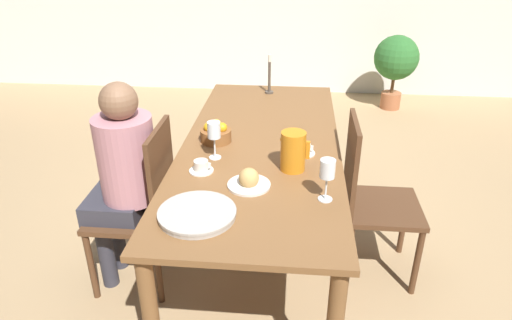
{
  "coord_description": "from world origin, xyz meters",
  "views": [
    {
      "loc": [
        0.18,
        -2.31,
        1.85
      ],
      "look_at": [
        0.0,
        -0.31,
        0.82
      ],
      "focal_mm": 32.0,
      "sensor_mm": 36.0,
      "label": 1
    }
  ],
  "objects_px": {
    "wine_glass_water": "(214,132)",
    "serving_tray": "(197,214)",
    "wine_glass_juice": "(327,171)",
    "red_pitcher": "(293,151)",
    "fruit_bowl": "(216,133)",
    "chair_opposite": "(370,197)",
    "candlestick_tall": "(269,79)",
    "potted_plant": "(396,61)",
    "bread_plate": "(249,180)",
    "chair_person_side": "(143,205)",
    "teacup_near_person": "(201,167)",
    "person_seated": "(122,170)",
    "teacup_across": "(304,149)"
  },
  "relations": [
    {
      "from": "wine_glass_water",
      "to": "serving_tray",
      "type": "distance_m",
      "value": 0.57
    },
    {
      "from": "wine_glass_juice",
      "to": "red_pitcher",
      "type": "bearing_deg",
      "value": 118.99
    },
    {
      "from": "wine_glass_juice",
      "to": "wine_glass_water",
      "type": "bearing_deg",
      "value": 146.96
    },
    {
      "from": "wine_glass_juice",
      "to": "fruit_bowl",
      "type": "bearing_deg",
      "value": 135.76
    },
    {
      "from": "chair_opposite",
      "to": "wine_glass_water",
      "type": "distance_m",
      "value": 0.95
    },
    {
      "from": "wine_glass_water",
      "to": "wine_glass_juice",
      "type": "relative_size",
      "value": 1.02
    },
    {
      "from": "candlestick_tall",
      "to": "potted_plant",
      "type": "distance_m",
      "value": 2.29
    },
    {
      "from": "red_pitcher",
      "to": "bread_plate",
      "type": "bearing_deg",
      "value": -136.97
    },
    {
      "from": "bread_plate",
      "to": "red_pitcher",
      "type": "bearing_deg",
      "value": 43.03
    },
    {
      "from": "chair_person_side",
      "to": "teacup_near_person",
      "type": "bearing_deg",
      "value": -102.05
    },
    {
      "from": "teacup_near_person",
      "to": "bread_plate",
      "type": "distance_m",
      "value": 0.28
    },
    {
      "from": "person_seated",
      "to": "candlestick_tall",
      "type": "bearing_deg",
      "value": -31.47
    },
    {
      "from": "teacup_near_person",
      "to": "serving_tray",
      "type": "height_order",
      "value": "teacup_near_person"
    },
    {
      "from": "chair_opposite",
      "to": "wine_glass_water",
      "type": "relative_size",
      "value": 4.74
    },
    {
      "from": "teacup_near_person",
      "to": "teacup_across",
      "type": "bearing_deg",
      "value": 25.91
    },
    {
      "from": "chair_person_side",
      "to": "person_seated",
      "type": "height_order",
      "value": "person_seated"
    },
    {
      "from": "red_pitcher",
      "to": "wine_glass_juice",
      "type": "distance_m",
      "value": 0.31
    },
    {
      "from": "chair_person_side",
      "to": "bread_plate",
      "type": "distance_m",
      "value": 0.7
    },
    {
      "from": "red_pitcher",
      "to": "chair_opposite",
      "type": "bearing_deg",
      "value": 25.09
    },
    {
      "from": "wine_glass_juice",
      "to": "teacup_across",
      "type": "bearing_deg",
      "value": 101.69
    },
    {
      "from": "chair_opposite",
      "to": "teacup_near_person",
      "type": "height_order",
      "value": "chair_opposite"
    },
    {
      "from": "red_pitcher",
      "to": "candlestick_tall",
      "type": "distance_m",
      "value": 1.18
    },
    {
      "from": "serving_tray",
      "to": "bread_plate",
      "type": "relative_size",
      "value": 1.62
    },
    {
      "from": "red_pitcher",
      "to": "bread_plate",
      "type": "distance_m",
      "value": 0.28
    },
    {
      "from": "serving_tray",
      "to": "teacup_across",
      "type": "bearing_deg",
      "value": 55.35
    },
    {
      "from": "serving_tray",
      "to": "fruit_bowl",
      "type": "relative_size",
      "value": 1.89
    },
    {
      "from": "teacup_near_person",
      "to": "red_pitcher",
      "type": "bearing_deg",
      "value": 7.98
    },
    {
      "from": "person_seated",
      "to": "serving_tray",
      "type": "bearing_deg",
      "value": -133.6
    },
    {
      "from": "chair_person_side",
      "to": "serving_tray",
      "type": "bearing_deg",
      "value": -138.71
    },
    {
      "from": "chair_opposite",
      "to": "teacup_near_person",
      "type": "relative_size",
      "value": 7.89
    },
    {
      "from": "chair_person_side",
      "to": "serving_tray",
      "type": "distance_m",
      "value": 0.69
    },
    {
      "from": "fruit_bowl",
      "to": "potted_plant",
      "type": "height_order",
      "value": "fruit_bowl"
    },
    {
      "from": "potted_plant",
      "to": "serving_tray",
      "type": "bearing_deg",
      "value": -112.69
    },
    {
      "from": "wine_glass_water",
      "to": "candlestick_tall",
      "type": "height_order",
      "value": "candlestick_tall"
    },
    {
      "from": "red_pitcher",
      "to": "candlestick_tall",
      "type": "height_order",
      "value": "candlestick_tall"
    },
    {
      "from": "teacup_near_person",
      "to": "teacup_across",
      "type": "distance_m",
      "value": 0.56
    },
    {
      "from": "teacup_near_person",
      "to": "teacup_across",
      "type": "xyz_separation_m",
      "value": [
        0.51,
        0.25,
        0.0
      ]
    },
    {
      "from": "chair_opposite",
      "to": "fruit_bowl",
      "type": "xyz_separation_m",
      "value": [
        -0.87,
        0.1,
        0.31
      ]
    },
    {
      "from": "fruit_bowl",
      "to": "chair_person_side",
      "type": "bearing_deg",
      "value": -141.52
    },
    {
      "from": "person_seated",
      "to": "potted_plant",
      "type": "distance_m",
      "value": 3.61
    },
    {
      "from": "candlestick_tall",
      "to": "fruit_bowl",
      "type": "bearing_deg",
      "value": -105.8
    },
    {
      "from": "wine_glass_juice",
      "to": "bread_plate",
      "type": "distance_m",
      "value": 0.38
    },
    {
      "from": "wine_glass_juice",
      "to": "teacup_across",
      "type": "distance_m",
      "value": 0.48
    },
    {
      "from": "chair_opposite",
      "to": "wine_glass_water",
      "type": "bearing_deg",
      "value": -82.25
    },
    {
      "from": "chair_opposite",
      "to": "wine_glass_juice",
      "type": "height_order",
      "value": "wine_glass_juice"
    },
    {
      "from": "serving_tray",
      "to": "bread_plate",
      "type": "bearing_deg",
      "value": 55.51
    },
    {
      "from": "chair_person_side",
      "to": "candlestick_tall",
      "type": "distance_m",
      "value": 1.35
    },
    {
      "from": "chair_person_side",
      "to": "fruit_bowl",
      "type": "relative_size",
      "value": 5.51
    },
    {
      "from": "chair_person_side",
      "to": "potted_plant",
      "type": "height_order",
      "value": "chair_person_side"
    },
    {
      "from": "teacup_across",
      "to": "potted_plant",
      "type": "height_order",
      "value": "teacup_across"
    }
  ]
}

